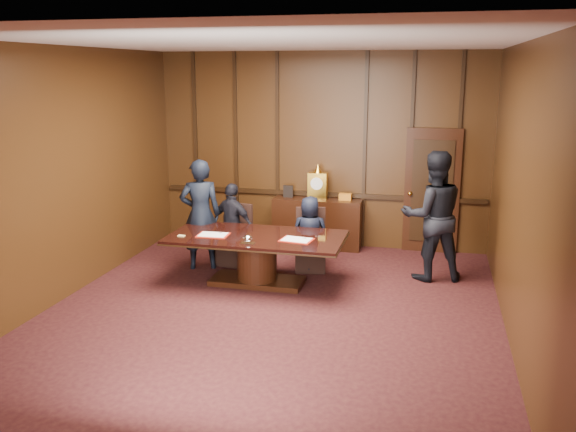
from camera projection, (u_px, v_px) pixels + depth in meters
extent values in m
plane|color=black|center=(270.00, 314.00, 8.12)|extent=(7.00, 7.00, 0.00)
plane|color=silver|center=(268.00, 42.00, 7.30)|extent=(7.00, 7.00, 0.00)
cube|color=black|center=(321.00, 150.00, 11.02)|extent=(6.00, 0.04, 3.50)
cube|color=black|center=(142.00, 272.00, 4.41)|extent=(6.00, 0.04, 3.50)
cube|color=black|center=(60.00, 176.00, 8.40)|extent=(0.04, 7.00, 3.50)
cube|color=black|center=(520.00, 196.00, 7.03)|extent=(0.04, 7.00, 3.50)
cube|color=black|center=(320.00, 194.00, 11.18)|extent=(5.90, 0.05, 0.08)
cube|color=black|center=(432.00, 191.00, 10.68)|extent=(0.95, 0.06, 2.20)
sphere|color=gold|center=(410.00, 194.00, 10.71)|extent=(0.08, 0.08, 0.08)
cube|color=black|center=(317.00, 223.00, 11.10)|extent=(1.60, 0.45, 0.90)
cube|color=black|center=(280.00, 243.00, 11.36)|extent=(0.12, 0.40, 0.06)
cube|color=black|center=(355.00, 248.00, 11.04)|extent=(0.12, 0.40, 0.06)
cube|color=gold|center=(318.00, 186.00, 10.94)|extent=(0.34, 0.18, 0.48)
cylinder|color=white|center=(317.00, 184.00, 10.83)|extent=(0.22, 0.03, 0.22)
cone|color=gold|center=(318.00, 168.00, 10.86)|extent=(0.14, 0.14, 0.16)
cube|color=black|center=(288.00, 191.00, 11.11)|extent=(0.18, 0.04, 0.22)
cube|color=orange|center=(345.00, 197.00, 10.88)|extent=(0.22, 0.12, 0.12)
cube|color=black|center=(257.00, 281.00, 9.27)|extent=(1.40, 0.60, 0.08)
cylinder|color=black|center=(257.00, 259.00, 9.19)|extent=(0.60, 0.60, 0.62)
cube|color=black|center=(257.00, 239.00, 9.11)|extent=(2.62, 1.32, 0.02)
cube|color=black|center=(257.00, 237.00, 9.11)|extent=(2.60, 1.30, 0.06)
cube|color=#B02010|center=(213.00, 235.00, 9.10)|extent=(0.48, 0.35, 0.01)
cube|color=white|center=(213.00, 234.00, 9.10)|extent=(0.41, 0.30, 0.01)
cube|color=#B02010|center=(297.00, 240.00, 8.84)|extent=(0.50, 0.39, 0.01)
cube|color=white|center=(297.00, 239.00, 8.84)|extent=(0.43, 0.33, 0.01)
cube|color=white|center=(248.00, 243.00, 8.67)|extent=(0.20, 0.14, 0.01)
ellipsoid|color=white|center=(248.00, 239.00, 8.66)|extent=(0.13, 0.13, 0.10)
cube|color=#D8B96A|center=(181.00, 236.00, 9.05)|extent=(0.11, 0.08, 0.01)
cube|color=black|center=(234.00, 250.00, 10.18)|extent=(0.55, 0.55, 0.46)
cube|color=black|center=(239.00, 219.00, 10.25)|extent=(0.48, 0.13, 0.55)
cylinder|color=black|center=(219.00, 260.00, 10.06)|extent=(0.04, 0.04, 0.23)
cylinder|color=black|center=(249.00, 254.00, 10.35)|extent=(0.04, 0.04, 0.23)
cube|color=black|center=(310.00, 256.00, 9.88)|extent=(0.57, 0.57, 0.46)
cube|color=black|center=(311.00, 224.00, 9.97)|extent=(0.48, 0.16, 0.55)
cylinder|color=black|center=(296.00, 266.00, 9.76)|extent=(0.04, 0.04, 0.23)
cylinder|color=black|center=(325.00, 260.00, 10.05)|extent=(0.04, 0.04, 0.23)
imported|color=black|center=(233.00, 225.00, 10.02)|extent=(0.87, 0.58, 1.38)
imported|color=black|center=(310.00, 234.00, 9.74)|extent=(0.65, 0.47, 1.23)
imported|color=black|center=(200.00, 214.00, 9.82)|extent=(0.77, 0.64, 1.80)
imported|color=black|center=(433.00, 216.00, 9.29)|extent=(1.15, 1.00, 2.00)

